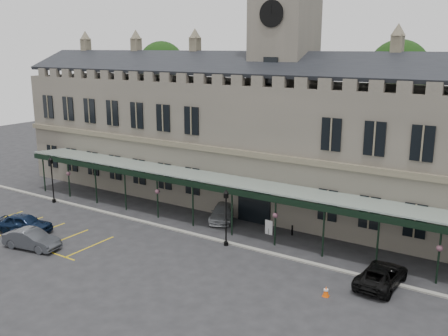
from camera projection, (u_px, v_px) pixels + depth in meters
The scene contains 18 objects.
ground at pixel (178, 266), 35.67m from camera, with size 140.00×140.00×0.00m, color #232325.
station_building at pixel (281, 142), 47.10m from camera, with size 60.00×10.36×17.30m.
clock_tower at pixel (284, 71), 45.60m from camera, with size 5.60×5.60×24.80m.
canopy at pixel (234, 207), 41.18m from camera, with size 50.00×4.10×4.30m.
kerb at pixel (221, 241), 40.14m from camera, with size 60.00×0.40×0.12m, color gray.
parking_markings at pixel (36, 234), 41.87m from camera, with size 16.00×6.00×0.01m, color gold, non-canonical shape.
tree_behind_left at pixel (162, 66), 64.66m from camera, with size 6.00×6.00×16.00m.
tree_behind_mid at pixel (398, 72), 48.76m from camera, with size 6.00×6.00×16.00m.
lamp_post_left at pixel (52, 175), 49.63m from camera, with size 0.45×0.45×4.71m.
lamp_post_mid at pixel (226, 213), 38.73m from camera, with size 0.44×0.44×4.60m.
traffic_cone at pixel (326, 291), 31.25m from camera, with size 0.43×0.43×0.69m.
sign_board at pixel (269, 228), 41.54m from camera, with size 0.72×0.13×1.24m.
bollard_left at pixel (224, 217), 44.51m from camera, with size 0.18×0.18×0.99m, color black.
bollard_right at pixel (292, 230), 41.41m from camera, with size 0.15×0.15×0.85m, color black.
car_left_a at pixel (24, 223), 41.96m from camera, with size 1.91×4.74×1.62m, color black.
car_left_b at pixel (32, 239), 38.60m from camera, with size 1.61×4.62×1.52m, color #383B40.
car_taxi at pixel (223, 212), 45.10m from camera, with size 1.95×4.79×1.39m, color #999CA1.
car_van at pixel (381, 275), 32.65m from camera, with size 2.35×5.10×1.42m, color black.
Camera 1 is at (20.74, -25.87, 15.26)m, focal length 40.00 mm.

